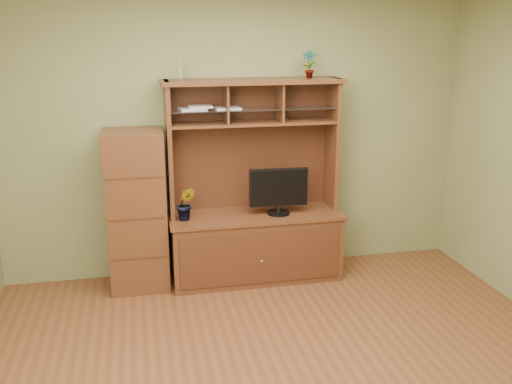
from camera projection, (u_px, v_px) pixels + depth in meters
name	position (u px, v px, depth m)	size (l,w,h in m)	color
room	(293.00, 191.00, 3.59)	(4.54, 4.04, 2.74)	brown
media_hutch	(255.00, 225.00, 5.47)	(1.66, 0.61, 1.90)	#422412
monitor	(279.00, 190.00, 5.33)	(0.55, 0.21, 0.44)	black
orchid_plant	(186.00, 204.00, 5.18)	(0.17, 0.14, 0.31)	#275F20
top_plant	(309.00, 64.00, 5.23)	(0.14, 0.09, 0.26)	#306824
reed_diffuser	(179.00, 67.00, 5.00)	(0.06, 0.06, 0.29)	silver
magazines	(206.00, 108.00, 5.14)	(0.57, 0.21, 0.04)	silver
side_cabinet	(137.00, 211.00, 5.20)	(0.53, 0.48, 1.48)	#422412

